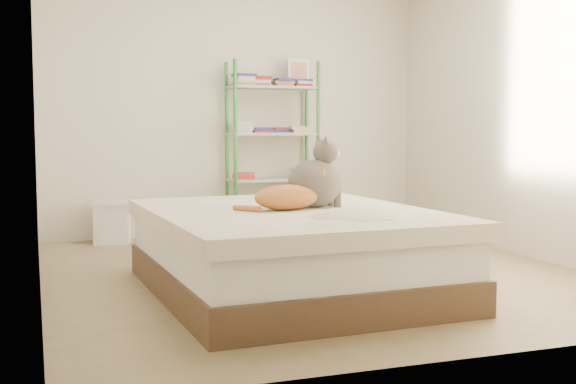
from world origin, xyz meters
name	(u,v)px	position (x,y,z in m)	size (l,w,h in m)	color
room	(314,94)	(0.00, 0.00, 1.30)	(3.81, 4.21, 2.61)	#99835C
bed	(289,251)	(-0.39, -0.55, 0.27)	(1.78, 2.18, 0.54)	#463222
orange_cat	(286,194)	(-0.42, -0.58, 0.64)	(0.51, 0.27, 0.21)	gold
grey_cat	(315,173)	(-0.19, -0.49, 0.76)	(0.33, 0.40, 0.45)	#6E6359
shelf_unit	(273,141)	(0.31, 1.88, 0.93)	(0.88, 0.36, 1.74)	#338637
cardboard_box	(291,237)	(0.04, 0.59, 0.18)	(0.63, 0.66, 0.40)	#996B41
white_bin	(112,222)	(-1.26, 1.85, 0.20)	(0.40, 0.37, 0.39)	white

